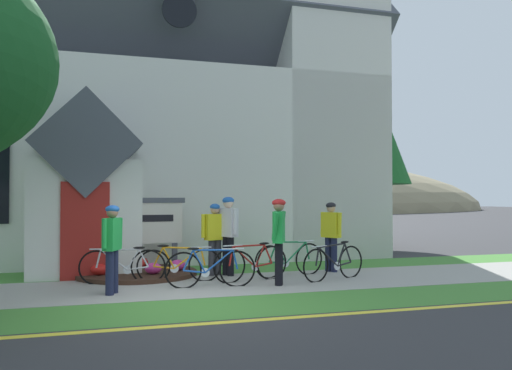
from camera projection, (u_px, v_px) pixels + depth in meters
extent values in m
plane|color=#333335|center=(159.00, 272.00, 12.48)|extent=(140.00, 140.00, 0.00)
cube|color=#99968E|center=(200.00, 285.00, 10.49)|extent=(32.00, 2.65, 0.01)
cube|color=#427F33|center=(225.00, 307.00, 8.42)|extent=(32.00, 1.67, 0.01)
cube|color=#427F33|center=(184.00, 271.00, 12.57)|extent=(24.00, 1.68, 0.01)
cube|color=yellow|center=(241.00, 321.00, 7.48)|extent=(28.00, 0.16, 0.01)
cube|color=silver|center=(160.00, 171.00, 17.65)|extent=(12.40, 8.82, 5.31)
cube|color=#4C515B|center=(160.00, 39.00, 17.76)|extent=(12.90, 8.98, 8.98)
cube|color=silver|center=(321.00, 54.00, 16.33)|extent=(3.09, 3.09, 12.45)
cube|color=silver|center=(86.00, 218.00, 11.99)|extent=(2.40, 1.60, 2.60)
cube|color=#4C515B|center=(87.00, 146.00, 12.03)|extent=(2.40, 1.80, 2.40)
cube|color=maroon|center=(85.00, 231.00, 11.20)|extent=(1.00, 0.06, 2.10)
cylinder|color=black|center=(179.00, 10.00, 13.49)|extent=(0.90, 0.06, 0.90)
cube|color=#474C56|center=(94.00, 260.00, 11.93)|extent=(0.12, 0.12, 0.68)
cube|color=#474C56|center=(175.00, 257.00, 12.55)|extent=(0.12, 0.12, 0.68)
cube|color=silver|center=(136.00, 223.00, 12.26)|extent=(2.20, 0.19, 0.96)
cube|color=#474C56|center=(136.00, 200.00, 12.27)|extent=(2.32, 0.24, 0.12)
cube|color=black|center=(136.00, 219.00, 12.22)|extent=(1.76, 0.10, 0.16)
cylinder|color=#382319|center=(137.00, 273.00, 11.81)|extent=(2.70, 2.70, 0.10)
ellipsoid|color=#CC338C|center=(178.00, 265.00, 11.97)|extent=(0.36, 0.36, 0.24)
ellipsoid|color=red|center=(141.00, 263.00, 12.43)|extent=(0.36, 0.36, 0.24)
ellipsoid|color=red|center=(105.00, 265.00, 11.95)|extent=(0.36, 0.36, 0.24)
ellipsoid|color=red|center=(99.00, 269.00, 11.26)|extent=(0.36, 0.36, 0.24)
ellipsoid|color=#CC338C|center=(153.00, 268.00, 11.41)|extent=(0.36, 0.36, 0.24)
torus|color=black|center=(351.00, 262.00, 11.53)|extent=(0.69, 0.28, 0.72)
torus|color=black|center=(316.00, 266.00, 10.90)|extent=(0.69, 0.28, 0.72)
cylinder|color=black|center=(328.00, 257.00, 11.12)|extent=(0.55, 0.23, 0.46)
cylinder|color=black|center=(332.00, 245.00, 11.19)|extent=(0.74, 0.30, 0.08)
cylinder|color=black|center=(341.00, 255.00, 11.35)|extent=(0.26, 0.13, 0.49)
cylinder|color=black|center=(344.00, 264.00, 11.41)|extent=(0.41, 0.18, 0.09)
cylinder|color=black|center=(348.00, 253.00, 11.48)|extent=(0.22, 0.11, 0.43)
cylinder|color=black|center=(317.00, 257.00, 10.93)|extent=(0.12, 0.08, 0.38)
ellipsoid|color=black|center=(345.00, 242.00, 11.43)|extent=(0.25, 0.16, 0.05)
cylinder|color=silver|center=(319.00, 247.00, 10.96)|extent=(0.42, 0.18, 0.03)
cylinder|color=silver|center=(337.00, 266.00, 11.28)|extent=(0.18, 0.08, 0.18)
torus|color=black|center=(154.00, 267.00, 10.86)|extent=(0.70, 0.12, 0.70)
torus|color=black|center=(205.00, 265.00, 11.05)|extent=(0.70, 0.12, 0.70)
cylinder|color=orange|center=(188.00, 258.00, 10.99)|extent=(0.57, 0.10, 0.44)
cylinder|color=orange|center=(182.00, 248.00, 10.98)|extent=(0.79, 0.12, 0.07)
cylinder|color=orange|center=(169.00, 258.00, 10.92)|extent=(0.27, 0.07, 0.46)
cylinder|color=orange|center=(164.00, 267.00, 10.90)|extent=(0.43, 0.08, 0.09)
cylinder|color=orange|center=(158.00, 257.00, 10.89)|extent=(0.23, 0.06, 0.41)
cylinder|color=orange|center=(203.00, 257.00, 11.05)|extent=(0.12, 0.05, 0.37)
ellipsoid|color=black|center=(163.00, 246.00, 10.91)|extent=(0.25, 0.11, 0.05)
cylinder|color=silver|center=(201.00, 247.00, 11.05)|extent=(0.44, 0.08, 0.03)
cylinder|color=silver|center=(174.00, 268.00, 10.94)|extent=(0.18, 0.04, 0.18)
torus|color=black|center=(272.00, 263.00, 11.29)|extent=(0.73, 0.19, 0.74)
torus|color=black|center=(229.00, 266.00, 10.80)|extent=(0.73, 0.19, 0.74)
cylinder|color=#A51E19|center=(244.00, 257.00, 10.97)|extent=(0.55, 0.15, 0.47)
cylinder|color=#A51E19|center=(249.00, 246.00, 11.03)|extent=(0.74, 0.20, 0.04)
cylinder|color=#A51E19|center=(260.00, 256.00, 11.15)|extent=(0.26, 0.09, 0.47)
cylinder|color=#A51E19|center=(264.00, 265.00, 11.19)|extent=(0.41, 0.12, 0.09)
cylinder|color=#A51E19|center=(268.00, 254.00, 11.25)|extent=(0.22, 0.08, 0.41)
cylinder|color=#A51E19|center=(231.00, 256.00, 10.82)|extent=(0.12, 0.06, 0.40)
ellipsoid|color=black|center=(264.00, 243.00, 11.21)|extent=(0.25, 0.13, 0.05)
cylinder|color=silver|center=(233.00, 246.00, 10.85)|extent=(0.44, 0.12, 0.03)
cylinder|color=silver|center=(255.00, 267.00, 11.09)|extent=(0.18, 0.06, 0.18)
torus|color=black|center=(148.00, 267.00, 10.76)|extent=(0.71, 0.15, 0.72)
torus|color=black|center=(96.00, 268.00, 10.63)|extent=(0.71, 0.15, 0.72)
cylinder|color=#B7B7BC|center=(114.00, 260.00, 10.68)|extent=(0.56, 0.13, 0.43)
cylinder|color=#B7B7BC|center=(120.00, 250.00, 10.70)|extent=(0.76, 0.16, 0.04)
cylinder|color=#B7B7BC|center=(133.00, 259.00, 10.73)|extent=(0.26, 0.08, 0.43)
cylinder|color=#B7B7BC|center=(138.00, 268.00, 10.73)|extent=(0.42, 0.10, 0.09)
cylinder|color=#B7B7BC|center=(144.00, 258.00, 10.75)|extent=(0.22, 0.07, 0.38)
cylinder|color=#B7B7BC|center=(99.00, 259.00, 10.64)|extent=(0.12, 0.05, 0.36)
ellipsoid|color=black|center=(139.00, 248.00, 10.75)|extent=(0.25, 0.12, 0.05)
cylinder|color=silver|center=(101.00, 249.00, 10.65)|extent=(0.44, 0.10, 0.03)
cylinder|color=silver|center=(128.00, 270.00, 10.71)|extent=(0.18, 0.05, 0.18)
torus|color=black|center=(183.00, 271.00, 10.17)|extent=(0.73, 0.10, 0.73)
torus|color=black|center=(237.00, 269.00, 10.39)|extent=(0.73, 0.10, 0.73)
cylinder|color=#194CA5|center=(219.00, 261.00, 10.32)|extent=(0.58, 0.09, 0.46)
cylinder|color=#194CA5|center=(213.00, 250.00, 10.30)|extent=(0.79, 0.11, 0.05)
cylinder|color=#194CA5|center=(199.00, 261.00, 10.24)|extent=(0.27, 0.06, 0.46)
cylinder|color=#194CA5|center=(194.00, 272.00, 10.22)|extent=(0.43, 0.07, 0.09)
cylinder|color=#194CA5|center=(188.00, 260.00, 10.20)|extent=(0.23, 0.06, 0.41)
cylinder|color=#194CA5|center=(235.00, 259.00, 10.38)|extent=(0.12, 0.05, 0.39)
ellipsoid|color=black|center=(193.00, 249.00, 10.22)|extent=(0.25, 0.10, 0.05)
cylinder|color=silver|center=(233.00, 249.00, 10.38)|extent=(0.44, 0.07, 0.03)
cylinder|color=silver|center=(205.00, 273.00, 10.26)|extent=(0.18, 0.04, 0.18)
torus|color=black|center=(269.00, 262.00, 11.47)|extent=(0.73, 0.20, 0.74)
torus|color=black|center=(309.00, 259.00, 12.00)|extent=(0.73, 0.20, 0.74)
cylinder|color=#19723F|center=(296.00, 253.00, 11.82)|extent=(0.57, 0.17, 0.48)
cylinder|color=#19723F|center=(292.00, 242.00, 11.77)|extent=(0.78, 0.22, 0.07)
cylinder|color=#19723F|center=(281.00, 253.00, 11.63)|extent=(0.27, 0.10, 0.50)
cylinder|color=#19723F|center=(278.00, 263.00, 11.57)|extent=(0.43, 0.13, 0.09)
cylinder|color=#19723F|center=(273.00, 252.00, 11.52)|extent=(0.23, 0.09, 0.44)
cylinder|color=#19723F|center=(307.00, 251.00, 11.98)|extent=(0.13, 0.06, 0.40)
ellipsoid|color=black|center=(277.00, 241.00, 11.57)|extent=(0.25, 0.13, 0.05)
cylinder|color=silver|center=(306.00, 241.00, 11.97)|extent=(0.43, 0.13, 0.03)
cylinder|color=silver|center=(286.00, 263.00, 11.68)|extent=(0.18, 0.06, 0.18)
cylinder|color=#191E38|center=(110.00, 273.00, 9.43)|extent=(0.15, 0.15, 0.80)
cylinder|color=#191E38|center=(114.00, 272.00, 9.64)|extent=(0.15, 0.15, 0.80)
cube|color=green|center=(112.00, 234.00, 9.55)|extent=(0.36, 0.49, 0.59)
sphere|color=#936B51|center=(112.00, 212.00, 9.56)|extent=(0.21, 0.21, 0.21)
ellipsoid|color=#1E59B2|center=(112.00, 209.00, 9.56)|extent=(0.32, 0.30, 0.15)
cylinder|color=green|center=(104.00, 234.00, 9.28)|extent=(0.09, 0.09, 0.53)
cylinder|color=green|center=(120.00, 232.00, 9.82)|extent=(0.09, 0.24, 0.53)
cylinder|color=#2D2D33|center=(212.00, 258.00, 11.79)|extent=(0.15, 0.15, 0.80)
cylinder|color=#2D2D33|center=(218.00, 258.00, 11.88)|extent=(0.15, 0.15, 0.80)
cube|color=yellow|center=(215.00, 227.00, 11.85)|extent=(0.49, 0.32, 0.59)
sphere|color=tan|center=(215.00, 209.00, 11.86)|extent=(0.21, 0.21, 0.21)
ellipsoid|color=#1E59B2|center=(215.00, 207.00, 11.86)|extent=(0.28, 0.31, 0.15)
cylinder|color=yellow|center=(203.00, 226.00, 11.73)|extent=(0.09, 0.09, 0.53)
cylinder|color=yellow|center=(226.00, 225.00, 11.97)|extent=(0.09, 0.22, 0.53)
cylinder|color=black|center=(231.00, 257.00, 11.73)|extent=(0.15, 0.15, 0.88)
cylinder|color=black|center=(226.00, 256.00, 11.86)|extent=(0.15, 0.15, 0.88)
cube|color=silver|center=(228.00, 222.00, 11.81)|extent=(0.39, 0.53, 0.64)
sphere|color=beige|center=(228.00, 203.00, 11.82)|extent=(0.23, 0.23, 0.23)
ellipsoid|color=#1E59B2|center=(228.00, 200.00, 11.82)|extent=(0.36, 0.33, 0.16)
cylinder|color=silver|center=(235.00, 222.00, 11.56)|extent=(0.09, 0.12, 0.58)
cylinder|color=silver|center=(222.00, 221.00, 12.06)|extent=(0.09, 0.11, 0.58)
cylinder|color=black|center=(279.00, 264.00, 10.45)|extent=(0.15, 0.15, 0.86)
cylinder|color=black|center=(279.00, 264.00, 10.56)|extent=(0.15, 0.15, 0.86)
cube|color=green|center=(279.00, 227.00, 10.52)|extent=(0.39, 0.52, 0.63)
sphere|color=#936B51|center=(279.00, 206.00, 10.53)|extent=(0.22, 0.22, 0.22)
ellipsoid|color=red|center=(279.00, 203.00, 10.54)|extent=(0.35, 0.33, 0.16)
cylinder|color=green|center=(275.00, 226.00, 10.24)|extent=(0.09, 0.24, 0.57)
cylinder|color=green|center=(282.00, 225.00, 10.81)|extent=(0.09, 0.23, 0.57)
cylinder|color=#191E38|center=(328.00, 254.00, 12.46)|extent=(0.15, 0.15, 0.82)
cylinder|color=#191E38|center=(334.00, 255.00, 12.34)|extent=(0.15, 0.15, 0.82)
cube|color=yellow|center=(331.00, 225.00, 12.42)|extent=(0.39, 0.50, 0.59)
sphere|color=tan|center=(331.00, 208.00, 12.43)|extent=(0.21, 0.21, 0.21)
ellipsoid|color=black|center=(331.00, 205.00, 12.43)|extent=(0.34, 0.32, 0.15)
cylinder|color=yellow|center=(323.00, 223.00, 12.65)|extent=(0.09, 0.14, 0.54)
cylinder|color=yellow|center=(340.00, 224.00, 12.19)|extent=(0.09, 0.14, 0.54)
cylinder|color=#4C3823|center=(357.00, 216.00, 18.22)|extent=(0.34, 0.34, 2.22)
cone|color=#195623|center=(357.00, 111.00, 18.31)|extent=(3.66, 3.66, 5.08)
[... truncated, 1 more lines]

